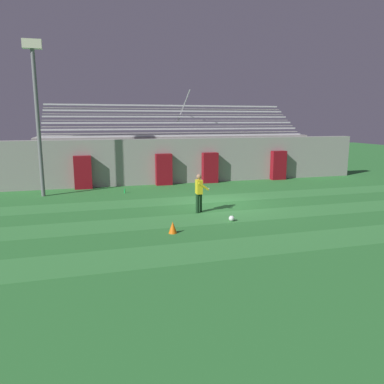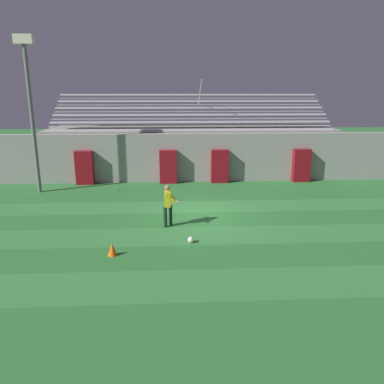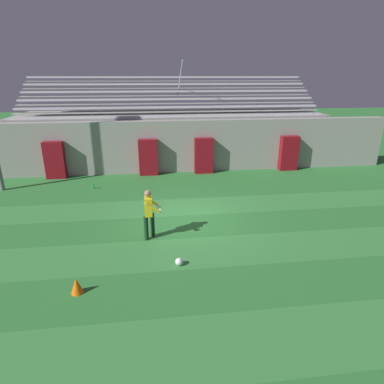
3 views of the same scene
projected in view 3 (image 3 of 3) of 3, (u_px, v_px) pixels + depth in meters
ground_plane at (189, 219)px, 11.96m from camera, size 80.00×80.00×0.00m
turf_stripe_near at (225, 345)px, 6.37m from camera, size 28.00×1.81×0.01m
turf_stripe_mid at (198, 252)px, 9.74m from camera, size 28.00×1.81×0.01m
turf_stripe_far at (186, 207)px, 13.11m from camera, size 28.00×1.81×0.01m
back_wall at (175, 146)px, 17.55m from camera, size 24.00×0.60×2.80m
padding_pillar_gate_left at (148, 157)px, 17.01m from camera, size 0.99×0.44×1.91m
padding_pillar_gate_right at (204, 156)px, 17.36m from camera, size 0.99×0.44×1.91m
padding_pillar_far_left at (55, 160)px, 16.45m from camera, size 0.99×0.44×1.91m
padding_pillar_far_right at (289, 153)px, 17.93m from camera, size 0.99×0.44×1.91m
bleacher_stand at (172, 136)px, 20.02m from camera, size 18.00×4.75×5.83m
goalkeeper at (149, 211)px, 10.28m from camera, size 0.57×0.58×1.67m
soccer_ball at (179, 262)px, 9.03m from camera, size 0.22×0.22×0.22m
traffic_cone at (77, 286)px, 7.84m from camera, size 0.30×0.30×0.42m
water_bottle at (93, 186)px, 15.14m from camera, size 0.07×0.07×0.24m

